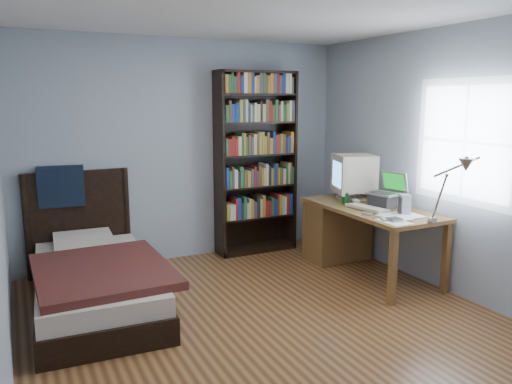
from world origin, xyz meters
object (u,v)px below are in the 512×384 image
crt_monitor (353,174)px  laptop (384,197)px  bookshelf (256,163)px  bed (94,276)px  speaker (404,204)px  soda_can (345,198)px  desk_lamp (461,172)px  desk (345,227)px  keyboard (367,208)px

crt_monitor → laptop: crt_monitor is taller
bookshelf → bed: bookshelf is taller
speaker → laptop: bearing=103.1°
speaker → soda_can: size_ratio=1.61×
laptop → speaker: 0.33m
crt_monitor → soda_can: size_ratio=4.59×
laptop → desk_lamp: size_ratio=0.57×
speaker → bed: (-2.79, 0.89, -0.57)m
desk_lamp → soda_can: size_ratio=5.34×
crt_monitor → bed: bearing=178.7°
laptop → desk_lamp: (-0.15, -1.07, 0.42)m
speaker → bookshelf: size_ratio=0.09×
crt_monitor → desk_lamp: bearing=-94.1°
crt_monitor → bed: (-2.79, 0.07, -0.76)m
desk → keyboard: keyboard is taller
laptop → keyboard: 0.24m
bookshelf → soda_can: bearing=-62.4°
desk → desk_lamp: desk_lamp is taller
crt_monitor → desk_lamp: 1.59m
laptop → keyboard: size_ratio=0.82×
crt_monitor → speaker: size_ratio=2.86×
keyboard → soda_can: size_ratio=3.73×
desk → bed: 2.72m
desk_lamp → bookshelf: bookshelf is taller
keyboard → bed: size_ratio=0.21×
crt_monitor → desk_lamp: desk_lamp is taller
soda_can → bookshelf: (-0.54, 1.04, 0.29)m
crt_monitor → bed: 2.89m
speaker → crt_monitor: bearing=109.0°
soda_can → bookshelf: bearing=117.6°
bookshelf → desk_lamp: bearing=-75.0°
crt_monitor → bookshelf: 1.16m
desk_lamp → speaker: 0.86m
speaker → soda_can: (-0.22, 0.65, -0.04)m
keyboard → speaker: bearing=-69.3°
keyboard → bed: bearing=158.7°
soda_can → bookshelf: size_ratio=0.06×
keyboard → bed: bed is taller
soda_can → speaker: bearing=-71.2°
desk_lamp → soda_can: bearing=94.4°
speaker → bed: bed is taller
laptop → bed: size_ratio=0.17×
keyboard → speaker: (0.18, -0.32, 0.08)m
keyboard → bookshelf: (-0.58, 1.37, 0.34)m
soda_can → bed: size_ratio=0.06×
soda_can → bookshelf: 1.21m
laptop → bed: bed is taller
desk → bookshelf: 1.29m
keyboard → bookshelf: bearing=104.0°
laptop → soda_can: laptop is taller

